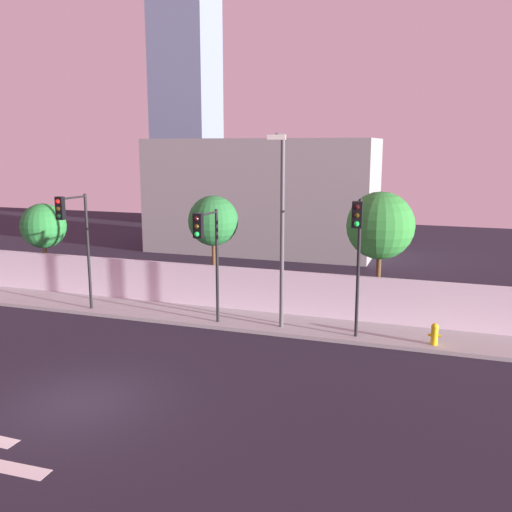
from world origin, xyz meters
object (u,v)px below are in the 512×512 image
roadside_tree_midleft (213,221)px  street_lamp_curbside (281,216)px  traffic_light_right (207,243)px  traffic_light_center (74,228)px  roadside_tree_leftmost (43,226)px  traffic_light_left (358,240)px  fire_hydrant (435,333)px  roadside_tree_midright (380,226)px

roadside_tree_midleft → street_lamp_curbside: bearing=-36.1°
roadside_tree_midleft → traffic_light_right: bearing=-70.7°
traffic_light_center → roadside_tree_leftmost: 5.69m
roadside_tree_leftmost → traffic_light_right: bearing=-19.2°
traffic_light_center → roadside_tree_leftmost: size_ratio=1.16×
traffic_light_left → fire_hydrant: bearing=10.6°
traffic_light_right → roadside_tree_midleft: roadside_tree_midleft is taller
street_lamp_curbside → roadside_tree_leftmost: bearing=167.5°
traffic_light_center → roadside_tree_midright: roadside_tree_midright is taller
fire_hydrant → roadside_tree_midright: 4.89m
fire_hydrant → street_lamp_curbside: bearing=-179.1°
roadside_tree_midleft → roadside_tree_midright: 7.17m
traffic_light_center → traffic_light_right: size_ratio=1.10×
traffic_light_center → roadside_tree_midleft: traffic_light_center is taller
traffic_light_center → street_lamp_curbside: (8.51, 0.69, 0.72)m
street_lamp_curbside → roadside_tree_midleft: (-3.92, 2.86, -0.70)m
traffic_light_center → fire_hydrant: bearing=3.2°
traffic_light_center → fire_hydrant: traffic_light_center is taller
traffic_light_right → fire_hydrant: size_ratio=5.81×
traffic_light_center → roadside_tree_leftmost: (-4.41, 3.56, -0.60)m
traffic_light_center → street_lamp_curbside: size_ratio=0.67×
roadside_tree_leftmost → roadside_tree_midleft: roadside_tree_midleft is taller
fire_hydrant → roadside_tree_midleft: 10.38m
traffic_light_center → roadside_tree_midright: (11.77, 3.56, 0.14)m
traffic_light_left → traffic_light_right: bearing=-177.0°
traffic_light_center → roadside_tree_midleft: (4.59, 3.56, 0.02)m
roadside_tree_leftmost → roadside_tree_midright: roadside_tree_midright is taller
traffic_light_left → street_lamp_curbside: street_lamp_curbside is taller
traffic_light_left → traffic_light_right: (-5.52, -0.29, -0.35)m
traffic_light_left → roadside_tree_midleft: bearing=154.2°
traffic_light_right → roadside_tree_midleft: bearing=109.3°
traffic_light_center → roadside_tree_midright: bearing=16.8°
roadside_tree_midleft → roadside_tree_midright: (7.17, 0.00, 0.11)m
fire_hydrant → roadside_tree_leftmost: bearing=171.5°
traffic_light_left → traffic_light_center: size_ratio=1.03×
traffic_light_right → roadside_tree_leftmost: size_ratio=1.05×
street_lamp_curbside → fire_hydrant: bearing=0.9°
traffic_light_right → street_lamp_curbside: bearing=14.9°
traffic_light_left → traffic_light_right: 5.54m
roadside_tree_midright → traffic_light_center: bearing=-163.2°
fire_hydrant → roadside_tree_midright: size_ratio=0.15×
traffic_light_center → roadside_tree_midleft: size_ratio=1.01×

